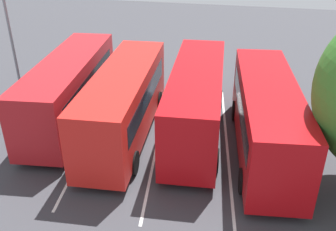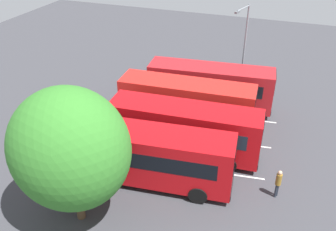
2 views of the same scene
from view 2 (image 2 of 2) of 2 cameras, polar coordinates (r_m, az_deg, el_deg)
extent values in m
plane|color=#38383D|center=(25.73, 2.03, -3.32)|extent=(63.89, 63.89, 0.00)
cube|color=#B70C11|center=(20.84, -2.98, -6.19)|extent=(9.82, 3.42, 3.06)
cube|color=black|center=(19.72, 10.44, -6.18)|extent=(0.35, 2.09, 1.29)
cube|color=black|center=(21.52, -2.14, -3.61)|extent=(8.04, 0.97, 0.98)
cube|color=black|center=(19.74, -3.97, -7.30)|extent=(8.04, 0.97, 0.98)
cube|color=black|center=(19.42, 10.64, -4.94)|extent=(0.31, 1.90, 0.32)
cube|color=black|center=(21.06, 9.97, -10.84)|extent=(0.34, 2.19, 0.36)
cylinder|color=black|center=(22.05, 5.74, -8.46)|extent=(1.08, 0.39, 1.06)
cylinder|color=black|center=(20.36, 4.73, -12.38)|extent=(1.08, 0.39, 1.06)
cylinder|color=black|center=(23.41, -9.39, -6.10)|extent=(1.08, 0.39, 1.06)
cylinder|color=black|center=(21.82, -11.63, -9.53)|extent=(1.08, 0.39, 1.06)
cube|color=#B70C11|center=(23.12, 2.58, -2.03)|extent=(9.76, 3.03, 3.06)
cube|color=#19232D|center=(22.25, 14.63, -2.04)|extent=(0.26, 2.10, 1.29)
cube|color=#19232D|center=(23.89, 3.27, 0.16)|extent=(8.07, 0.63, 0.98)
cube|color=#19232D|center=(21.97, 1.87, -2.80)|extent=(8.07, 0.63, 0.98)
cube|color=black|center=(21.98, 14.86, -0.89)|extent=(0.23, 1.91, 0.32)
cube|color=black|center=(23.45, 14.03, -6.44)|extent=(0.25, 2.19, 0.36)
cylinder|color=black|center=(24.44, 10.19, -4.42)|extent=(1.08, 0.35, 1.06)
cylinder|color=black|center=(22.62, 9.45, -7.61)|extent=(1.08, 0.35, 1.06)
cylinder|color=black|center=(25.52, -3.60, -2.25)|extent=(1.08, 0.35, 1.06)
cylinder|color=black|center=(23.79, -5.41, -5.10)|extent=(1.08, 0.35, 1.06)
cube|color=red|center=(26.14, 2.94, 2.13)|extent=(9.75, 3.01, 3.06)
cube|color=#19232D|center=(25.23, 13.57, 2.26)|extent=(0.26, 2.10, 1.29)
cube|color=#19232D|center=(26.97, 3.55, 3.95)|extent=(8.07, 0.61, 0.98)
cube|color=#19232D|center=(24.97, 2.32, 1.65)|extent=(8.07, 0.61, 0.98)
cube|color=black|center=(24.99, 13.76, 3.31)|extent=(0.23, 1.91, 0.32)
cube|color=black|center=(26.29, 13.07, -1.84)|extent=(0.24, 2.19, 0.36)
cylinder|color=black|center=(27.37, 9.70, -0.20)|extent=(1.08, 0.35, 1.06)
cylinder|color=black|center=(25.46, 8.99, -2.71)|extent=(1.08, 0.35, 1.06)
cylinder|color=black|center=(28.50, -2.61, 1.59)|extent=(1.08, 0.35, 1.06)
cylinder|color=black|center=(26.67, -4.16, -0.68)|extent=(1.08, 0.35, 1.06)
cube|color=#AD191E|center=(28.76, 6.64, 4.77)|extent=(9.82, 3.38, 3.06)
cube|color=black|center=(28.30, 16.36, 5.08)|extent=(0.34, 2.09, 1.29)
cube|color=black|center=(29.64, 7.01, 6.36)|extent=(8.04, 0.93, 0.98)
cube|color=black|center=(27.56, 6.34, 4.44)|extent=(8.04, 0.93, 0.98)
cube|color=black|center=(28.09, 16.56, 6.04)|extent=(0.30, 1.90, 0.32)
cube|color=black|center=(29.25, 15.82, 1.31)|extent=(0.33, 2.19, 0.36)
cylinder|color=black|center=(30.22, 12.58, 2.64)|extent=(1.08, 0.39, 1.06)
cylinder|color=black|center=(28.24, 12.32, 0.54)|extent=(1.08, 0.39, 1.06)
cylinder|color=black|center=(30.83, 1.12, 4.01)|extent=(1.08, 0.39, 1.06)
cylinder|color=black|center=(28.89, 0.11, 2.05)|extent=(1.08, 0.39, 1.06)
cylinder|color=#232833|center=(21.53, 16.60, -11.30)|extent=(0.13, 0.13, 0.88)
cylinder|color=#232833|center=(21.65, 16.83, -11.09)|extent=(0.13, 0.13, 0.88)
cylinder|color=olive|center=(21.09, 17.04, -9.59)|extent=(0.43, 0.43, 0.70)
sphere|color=tan|center=(20.80, 17.23, -8.61)|extent=(0.24, 0.24, 0.24)
cylinder|color=gray|center=(31.49, 11.93, 10.22)|extent=(0.16, 0.16, 7.39)
cylinder|color=gray|center=(29.53, 11.80, 16.21)|extent=(0.66, 2.02, 0.10)
cube|color=slate|center=(28.64, 10.86, 15.69)|extent=(0.34, 0.59, 0.14)
cylinder|color=#4C3823|center=(19.65, -13.82, -12.97)|extent=(0.44, 0.44, 2.24)
ellipsoid|color=#337A28|center=(17.57, -15.15, -5.11)|extent=(5.85, 5.26, 6.14)
cube|color=silver|center=(23.13, -0.66, -7.77)|extent=(12.38, 1.71, 0.01)
cube|color=silver|center=(25.73, 2.03, -3.31)|extent=(12.38, 1.71, 0.01)
cube|color=silver|center=(28.50, 4.20, 0.32)|extent=(12.38, 1.71, 0.01)
camera|label=1|loc=(28.13, -34.99, 16.51)|focal=40.87mm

